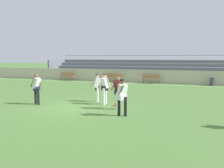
% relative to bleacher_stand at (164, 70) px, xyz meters
% --- Properties ---
extents(ground_plane, '(160.00, 160.00, 0.00)m').
position_rel_bleacher_stand_xyz_m(ground_plane, '(-1.82, -16.76, -1.21)').
color(ground_plane, '#517A38').
extents(field_line_sideline, '(44.00, 0.12, 0.01)m').
position_rel_bleacher_stand_xyz_m(field_line_sideline, '(-1.82, -4.36, -1.21)').
color(field_line_sideline, white).
rests_on(field_line_sideline, ground).
extents(sideline_wall, '(48.00, 0.16, 1.30)m').
position_rel_bleacher_stand_xyz_m(sideline_wall, '(-1.82, -2.80, -0.57)').
color(sideline_wall, beige).
rests_on(sideline_wall, ground).
extents(bleacher_stand, '(27.34, 4.26, 2.82)m').
position_rel_bleacher_stand_xyz_m(bleacher_stand, '(0.00, 0.00, 0.00)').
color(bleacher_stand, '#B2B2B7').
rests_on(bleacher_stand, ground).
extents(bench_far_right, '(1.80, 0.40, 0.90)m').
position_rel_bleacher_stand_xyz_m(bench_far_right, '(-4.63, -3.44, -0.67)').
color(bench_far_right, '#99754C').
rests_on(bench_far_right, ground).
extents(bench_centre_sideline, '(1.80, 0.40, 0.90)m').
position_rel_bleacher_stand_xyz_m(bench_centre_sideline, '(-0.68, -3.44, -0.67)').
color(bench_centre_sideline, '#99754C').
rests_on(bench_centre_sideline, ground).
extents(bench_near_wall_gap, '(1.80, 0.40, 0.90)m').
position_rel_bleacher_stand_xyz_m(bench_near_wall_gap, '(-10.12, -3.44, -0.67)').
color(bench_near_wall_gap, '#99754C').
rests_on(bench_near_wall_gap, ground).
extents(trash_bin, '(0.46, 0.46, 0.76)m').
position_rel_bleacher_stand_xyz_m(trash_bin, '(4.93, -3.43, -0.83)').
color(trash_bin, '#3D424C').
rests_on(trash_bin, ground).
extents(player_dark_deep_cover, '(0.67, 0.54, 1.65)m').
position_rel_bleacher_stand_xyz_m(player_dark_deep_cover, '(0.44, -16.43, -0.23)').
color(player_dark_deep_cover, white).
rests_on(player_dark_deep_cover, ground).
extents(player_white_challenging, '(0.63, 0.50, 1.69)m').
position_rel_bleacher_stand_xyz_m(player_white_challenging, '(-0.66, -15.44, -0.20)').
color(player_white_challenging, white).
rests_on(player_white_challenging, ground).
extents(player_white_wide_right, '(0.74, 0.50, 1.62)m').
position_rel_bleacher_stand_xyz_m(player_white_wide_right, '(-1.40, -14.81, -0.26)').
color(player_white_wide_right, white).
rests_on(player_white_wide_right, ground).
extents(player_white_dropping_back, '(0.50, 0.65, 1.64)m').
position_rel_bleacher_stand_xyz_m(player_white_dropping_back, '(1.12, -17.73, -0.24)').
color(player_white_dropping_back, black).
rests_on(player_white_dropping_back, ground).
extents(player_white_pressing_high, '(0.55, 0.44, 1.68)m').
position_rel_bleacher_stand_xyz_m(player_white_pressing_high, '(-4.15, -16.74, -0.21)').
color(player_white_pressing_high, black).
rests_on(player_white_pressing_high, ground).
extents(soccer_ball, '(0.22, 0.22, 0.22)m').
position_rel_bleacher_stand_xyz_m(soccer_ball, '(0.12, -15.71, -1.10)').
color(soccer_ball, orange).
rests_on(soccer_ball, ground).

